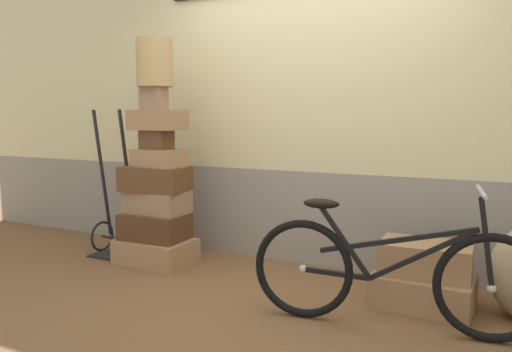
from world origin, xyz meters
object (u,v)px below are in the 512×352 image
at_px(suitcase_0, 156,251).
at_px(suitcase_5, 157,140).
at_px(suitcase_9, 425,258).
at_px(wicker_basket, 155,63).
at_px(luggage_trolley, 115,220).
at_px(bicycle, 391,274).
at_px(suitcase_7, 154,98).
at_px(suitcase_2, 157,202).
at_px(suitcase_4, 158,158).
at_px(suitcase_6, 157,120).
at_px(suitcase_8, 422,291).
at_px(suitcase_3, 155,179).
at_px(suitcase_1, 155,226).

bearing_deg(suitcase_0, suitcase_5, 98.44).
bearing_deg(suitcase_0, suitcase_9, 3.75).
bearing_deg(wicker_basket, luggage_trolley, 175.74).
distance_m(suitcase_9, bicycle, 0.50).
relative_size(suitcase_7, luggage_trolley, 0.15).
relative_size(suitcase_0, suitcase_2, 1.24).
bearing_deg(suitcase_4, suitcase_6, 131.96).
bearing_deg(suitcase_5, suitcase_8, 3.39).
bearing_deg(suitcase_4, suitcase_5, 158.57).
bearing_deg(luggage_trolley, suitcase_5, -1.77).
distance_m(suitcase_2, suitcase_7, 0.87).
relative_size(suitcase_4, wicker_basket, 1.08).
bearing_deg(wicker_basket, suitcase_2, 141.30).
relative_size(suitcase_6, luggage_trolley, 0.34).
xyz_separation_m(suitcase_0, suitcase_8, (2.18, 0.02, -0.00)).
bearing_deg(suitcase_8, suitcase_2, -177.50).
relative_size(suitcase_3, suitcase_6, 1.21).
distance_m(suitcase_3, suitcase_4, 0.18).
bearing_deg(bicycle, suitcase_6, 166.83).
height_order(suitcase_8, luggage_trolley, luggage_trolley).
bearing_deg(suitcase_3, suitcase_4, -6.36).
distance_m(luggage_trolley, bicycle, 2.62).
distance_m(suitcase_5, suitcase_9, 2.31).
distance_m(wicker_basket, luggage_trolley, 1.47).
height_order(suitcase_7, suitcase_9, suitcase_7).
distance_m(suitcase_0, suitcase_2, 0.42).
bearing_deg(luggage_trolley, suitcase_1, -7.65).
distance_m(suitcase_0, suitcase_5, 0.95).
height_order(suitcase_1, suitcase_2, suitcase_2).
relative_size(suitcase_9, bicycle, 0.34).
distance_m(suitcase_1, luggage_trolley, 0.51).
distance_m(suitcase_1, wicker_basket, 1.37).
relative_size(suitcase_2, luggage_trolley, 0.39).
height_order(suitcase_4, wicker_basket, wicker_basket).
bearing_deg(suitcase_9, suitcase_3, 178.53).
height_order(suitcase_2, suitcase_9, suitcase_2).
xyz_separation_m(suitcase_2, suitcase_8, (2.19, -0.02, -0.42)).
bearing_deg(wicker_basket, suitcase_1, -115.89).
bearing_deg(suitcase_7, suitcase_8, -4.13).
height_order(suitcase_2, wicker_basket, wicker_basket).
bearing_deg(suitcase_8, suitcase_0, -176.37).
distance_m(suitcase_2, suitcase_4, 0.38).
xyz_separation_m(suitcase_1, suitcase_4, (0.02, 0.04, 0.58)).
xyz_separation_m(wicker_basket, luggage_trolley, (-0.52, 0.04, -1.37)).
xyz_separation_m(suitcase_2, suitcase_7, (0.02, -0.04, 0.87)).
bearing_deg(bicycle, suitcase_2, 167.18).
relative_size(suitcase_3, suitcase_4, 1.29).
height_order(suitcase_6, bicycle, suitcase_6).
xyz_separation_m(suitcase_4, suitcase_7, (-0.01, -0.03, 0.50)).
bearing_deg(suitcase_4, wicker_basket, -109.51).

